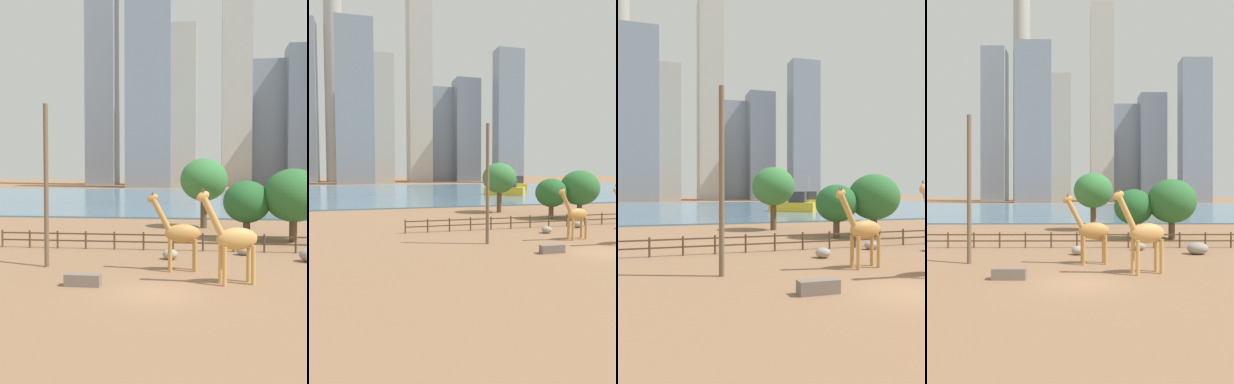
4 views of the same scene
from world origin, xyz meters
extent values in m
plane|color=#8C6647|center=(0.00, 80.00, 0.00)|extent=(400.00, 400.00, 0.00)
cube|color=slate|center=(0.00, 77.00, 0.10)|extent=(180.00, 86.00, 0.20)
ellipsoid|color=tan|center=(2.18, 1.71, 4.48)|extent=(0.90, 0.60, 0.73)
cone|color=brown|center=(2.15, 1.79, 4.81)|extent=(0.13, 0.13, 0.21)
cylinder|color=#C18C47|center=(0.29, 4.72, 0.92)|extent=(0.24, 0.24, 1.84)
cylinder|color=#C18C47|center=(0.20, 5.29, 0.92)|extent=(0.24, 0.24, 1.84)
cylinder|color=#C18C47|center=(1.70, 4.95, 0.92)|extent=(0.24, 0.24, 1.84)
cylinder|color=#C18C47|center=(1.61, 5.51, 0.92)|extent=(0.24, 0.24, 1.84)
ellipsoid|color=#C18C47|center=(0.95, 5.12, 2.16)|extent=(2.14, 1.13, 1.07)
cylinder|color=#C18C47|center=(-0.26, 4.92, 3.28)|extent=(1.27, 0.52, 1.96)
ellipsoid|color=#C18C47|center=(-0.73, 4.85, 4.18)|extent=(0.82, 0.45, 0.68)
cone|color=brown|center=(-0.71, 4.77, 4.49)|extent=(0.11, 0.11, 0.19)
cone|color=brown|center=(-0.74, 4.93, 4.49)|extent=(0.11, 0.11, 0.19)
cylinder|color=brown|center=(-7.16, 5.31, 4.84)|extent=(0.28, 0.28, 9.68)
ellipsoid|color=gray|center=(4.79, 10.79, 0.31)|extent=(1.08, 0.82, 0.62)
ellipsoid|color=gray|center=(-0.06, 8.63, 0.33)|extent=(0.99, 0.88, 0.66)
cube|color=#72665B|center=(-3.74, 0.92, 0.30)|extent=(1.80, 0.60, 0.60)
cylinder|color=#4C3826|center=(-13.00, 12.00, 0.65)|extent=(0.14, 0.14, 1.30)
cylinder|color=#4C3826|center=(-10.86, 12.00, 0.65)|extent=(0.14, 0.14, 1.30)
cylinder|color=#4C3826|center=(-8.72, 12.00, 0.65)|extent=(0.14, 0.14, 1.30)
cylinder|color=#4C3826|center=(-6.58, 12.00, 0.65)|extent=(0.14, 0.14, 1.30)
cylinder|color=#4C3826|center=(-4.44, 12.00, 0.65)|extent=(0.14, 0.14, 1.30)
cylinder|color=#4C3826|center=(-2.30, 12.00, 0.65)|extent=(0.14, 0.14, 1.30)
cylinder|color=#4C3826|center=(-0.16, 12.00, 0.65)|extent=(0.14, 0.14, 1.30)
cylinder|color=#4C3826|center=(1.98, 12.00, 0.65)|extent=(0.14, 0.14, 1.30)
cylinder|color=#4C3826|center=(4.12, 12.00, 0.65)|extent=(0.14, 0.14, 1.30)
cylinder|color=#4C3826|center=(6.26, 12.00, 0.65)|extent=(0.14, 0.14, 1.30)
cylinder|color=#4C3826|center=(8.40, 12.00, 0.65)|extent=(0.14, 0.14, 1.30)
cube|color=#4C3826|center=(0.00, 12.00, 1.10)|extent=(26.10, 0.08, 0.10)
cube|color=#4C3826|center=(0.00, 12.00, 0.59)|extent=(26.10, 0.08, 0.10)
cylinder|color=brown|center=(1.74, 25.90, 1.47)|extent=(0.66, 0.66, 2.95)
ellipsoid|color=#387A3D|center=(1.74, 25.90, 4.83)|extent=(4.71, 4.71, 4.24)
cylinder|color=brown|center=(9.07, 17.39, 0.93)|extent=(0.62, 0.62, 1.86)
ellipsoid|color=#2D6B33|center=(9.07, 17.39, 3.76)|extent=(4.77, 4.77, 4.29)
cylinder|color=brown|center=(5.41, 17.81, 0.82)|extent=(0.59, 0.59, 1.64)
ellipsoid|color=#26602D|center=(5.41, 17.81, 3.18)|extent=(3.86, 3.86, 3.47)
cube|color=gold|center=(14.73, 56.44, 1.10)|extent=(9.27, 7.62, 1.79)
cube|color=#333338|center=(15.67, 55.83, 3.07)|extent=(3.88, 3.57, 2.15)
cube|color=gold|center=(27.64, 78.94, 1.09)|extent=(3.91, 9.14, 1.78)
cube|color=#333338|center=(27.55, 77.83, 3.05)|extent=(2.39, 3.37, 2.14)
cylinder|color=silver|center=(27.68, 79.38, 5.10)|extent=(0.13, 0.13, 6.24)
cube|color=gray|center=(-18.46, 136.63, 33.03)|extent=(14.88, 10.21, 66.07)
cube|color=gray|center=(21.87, 165.79, 23.63)|extent=(17.51, 8.19, 47.27)
cylinder|color=#ADA89E|center=(-28.22, 166.72, 50.51)|extent=(8.34, 8.34, 101.01)
cube|color=#B7B2A8|center=(10.82, 156.84, 45.38)|extent=(10.46, 15.02, 90.75)
cube|color=gray|center=(48.86, 137.82, 29.96)|extent=(12.29, 8.36, 59.92)
cube|color=slate|center=(35.11, 159.81, 25.40)|extent=(12.21, 11.67, 50.81)
cube|color=#ADA89E|center=(-7.44, 137.74, 26.46)|extent=(8.89, 10.58, 52.92)
camera|label=1|loc=(2.69, -22.15, 5.76)|focal=45.00mm
camera|label=2|loc=(-17.06, -23.08, 6.03)|focal=35.00mm
camera|label=3|loc=(-10.07, -13.62, 4.36)|focal=35.00mm
camera|label=4|loc=(-0.04, -19.04, 4.69)|focal=35.00mm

